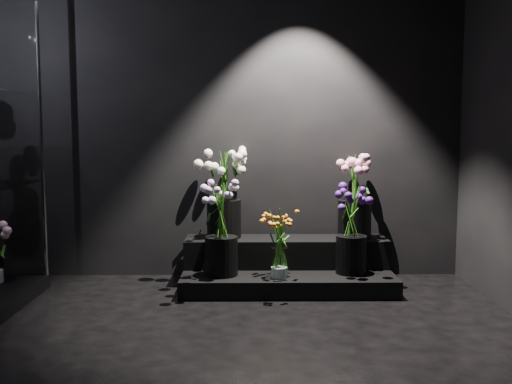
{
  "coord_description": "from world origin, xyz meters",
  "views": [
    {
      "loc": [
        0.23,
        -2.83,
        1.23
      ],
      "look_at": [
        0.26,
        1.2,
        0.8
      ],
      "focal_mm": 40.0,
      "sensor_mm": 36.0,
      "label": 1
    }
  ],
  "objects": [
    {
      "name": "floor",
      "position": [
        0.0,
        0.0,
        0.0
      ],
      "size": [
        4.0,
        4.0,
        0.0
      ],
      "primitive_type": "plane",
      "color": "black",
      "rests_on": "ground"
    },
    {
      "name": "wall_back",
      "position": [
        0.0,
        2.0,
        1.4
      ],
      "size": [
        4.0,
        0.0,
        4.0
      ],
      "primitive_type": "plane",
      "rotation": [
        1.57,
        0.0,
        0.0
      ],
      "color": "black",
      "rests_on": "floor"
    },
    {
      "name": "wall_front",
      "position": [
        0.0,
        -2.0,
        1.4
      ],
      "size": [
        4.0,
        0.0,
        4.0
      ],
      "primitive_type": "plane",
      "rotation": [
        -1.57,
        0.0,
        0.0
      ],
      "color": "black",
      "rests_on": "floor"
    },
    {
      "name": "display_riser",
      "position": [
        0.51,
        1.67,
        0.15
      ],
      "size": [
        1.65,
        0.73,
        0.37
      ],
      "color": "black",
      "rests_on": "floor"
    },
    {
      "name": "bouquet_orange_bells",
      "position": [
        0.44,
        1.37,
        0.41
      ],
      "size": [
        0.28,
        0.28,
        0.53
      ],
      "rotation": [
        0.0,
        0.0,
        -0.09
      ],
      "color": "white",
      "rests_on": "display_riser"
    },
    {
      "name": "bouquet_lilac",
      "position": [
        0.0,
        1.45,
        0.53
      ],
      "size": [
        0.4,
        0.4,
        0.7
      ],
      "rotation": [
        0.0,
        0.0,
        -0.16
      ],
      "color": "black",
      "rests_on": "display_riser"
    },
    {
      "name": "bouquet_purple",
      "position": [
        1.0,
        1.5,
        0.5
      ],
      "size": [
        0.31,
        0.31,
        0.67
      ],
      "rotation": [
        0.0,
        0.0,
        -0.01
      ],
      "color": "black",
      "rests_on": "display_riser"
    },
    {
      "name": "bouquet_cream_roses",
      "position": [
        0.01,
        1.8,
        0.77
      ],
      "size": [
        0.43,
        0.43,
        0.7
      ],
      "rotation": [
        0.0,
        0.0,
        -0.04
      ],
      "color": "black",
      "rests_on": "display_riser"
    },
    {
      "name": "bouquet_pink_roses",
      "position": [
        1.07,
        1.77,
        0.75
      ],
      "size": [
        0.5,
        0.5,
        0.68
      ],
      "rotation": [
        0.0,
        0.0,
        0.4
      ],
      "color": "black",
      "rests_on": "display_riser"
    }
  ]
}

